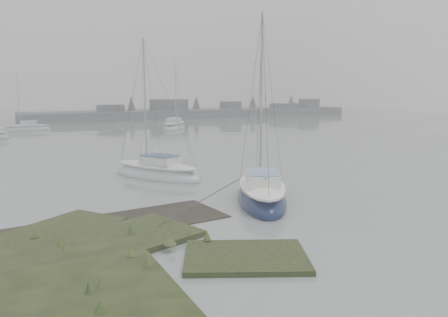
# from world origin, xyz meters

# --- Properties ---
(ground) EXTENTS (160.00, 160.00, 0.00)m
(ground) POSITION_xyz_m (0.00, 30.00, 0.00)
(ground) COLOR slate
(ground) RESTS_ON ground
(far_shoreline) EXTENTS (60.00, 8.00, 4.15)m
(far_shoreline) POSITION_xyz_m (26.84, 61.90, 0.85)
(far_shoreline) COLOR #4C4F51
(far_shoreline) RESTS_ON ground
(sailboat_main) EXTENTS (4.62, 6.52, 8.83)m
(sailboat_main) POSITION_xyz_m (4.44, 5.05, 0.27)
(sailboat_main) COLOR #0D1735
(sailboat_main) RESTS_ON ground
(sailboat_white) EXTENTS (4.65, 6.03, 8.28)m
(sailboat_white) POSITION_xyz_m (1.97, 12.16, 0.26)
(sailboat_white) COLOR silver
(sailboat_white) RESTS_ON ground
(sailboat_far_b) EXTENTS (5.58, 6.58, 9.26)m
(sailboat_far_b) POSITION_xyz_m (13.63, 40.98, 0.29)
(sailboat_far_b) COLOR #A6AAAF
(sailboat_far_b) RESTS_ON ground
(sailboat_far_c) EXTENTS (5.47, 2.24, 7.52)m
(sailboat_far_c) POSITION_xyz_m (-3.14, 47.01, 0.23)
(sailboat_far_c) COLOR silver
(sailboat_far_c) RESTS_ON ground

